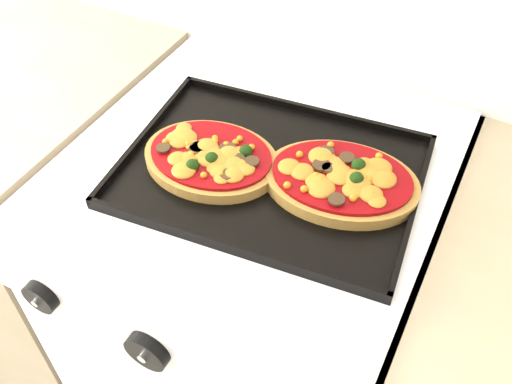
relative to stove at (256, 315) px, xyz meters
The scene contains 7 objects.
stove is the anchor object (origin of this frame).
control_panel 0.51m from the stove, 90.00° to the right, with size 0.60×0.02×0.09m, color white.
knob_left 0.55m from the stove, 116.85° to the right, with size 0.05×0.05×0.02m, color black.
knob_center 0.52m from the stove, 87.86° to the right, with size 0.06×0.06×0.02m, color black.
baking_tray 0.47m from the stove, 26.76° to the right, with size 0.45×0.33×0.02m, color black.
pizza_left 0.49m from the stove, 140.29° to the right, with size 0.21×0.16×0.03m, color #A47A38, non-canonical shape.
pizza_right 0.50m from the stove, ahead, with size 0.23×0.17×0.03m, color #A47A38, non-canonical shape.
Camera 1 is at (0.32, 1.11, 1.53)m, focal length 40.00 mm.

